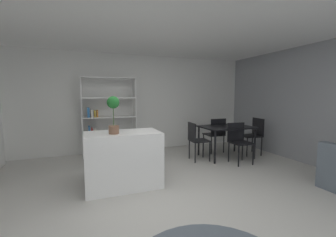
% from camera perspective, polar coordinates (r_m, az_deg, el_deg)
% --- Properties ---
extents(ground_plane, '(9.48, 9.48, 0.00)m').
position_cam_1_polar(ground_plane, '(3.36, 0.16, -20.17)').
color(ground_plane, beige).
extents(ceiling_slab, '(6.89, 6.16, 0.06)m').
position_cam_1_polar(ceiling_slab, '(3.21, 0.18, 26.05)').
color(ceiling_slab, white).
rests_on(ceiling_slab, ground_plane).
extents(back_partition, '(6.89, 0.06, 2.55)m').
position_cam_1_polar(back_partition, '(5.97, -10.30, 3.95)').
color(back_partition, silver).
rests_on(back_partition, ground_plane).
extents(right_partition_gray, '(0.06, 6.16, 2.55)m').
position_cam_1_polar(right_partition_gray, '(5.30, 37.24, 2.56)').
color(right_partition_gray, gray).
rests_on(right_partition_gray, ground_plane).
extents(kitchen_island, '(1.18, 0.66, 0.90)m').
position_cam_1_polar(kitchen_island, '(3.70, -11.50, -10.36)').
color(kitchen_island, white).
rests_on(kitchen_island, ground_plane).
extents(potted_plant_on_island, '(0.19, 0.19, 0.58)m').
position_cam_1_polar(potted_plant_on_island, '(3.45, -13.94, 1.85)').
color(potted_plant_on_island, brown).
rests_on(potted_plant_on_island, kitchen_island).
extents(open_bookshelf, '(1.28, 0.37, 1.91)m').
position_cam_1_polar(open_bookshelf, '(5.59, -15.61, 0.22)').
color(open_bookshelf, white).
rests_on(open_bookshelf, ground_plane).
extents(dining_table, '(1.20, 0.85, 0.75)m').
position_cam_1_polar(dining_table, '(5.45, 14.81, -2.71)').
color(dining_table, black).
rests_on(dining_table, ground_plane).
extents(dining_chair_far, '(0.43, 0.46, 0.89)m').
position_cam_1_polar(dining_chair_far, '(5.84, 12.24, -3.47)').
color(dining_chair_far, black).
rests_on(dining_chair_far, ground_plane).
extents(dining_chair_window_side, '(0.51, 0.51, 0.91)m').
position_cam_1_polar(dining_chair_window_side, '(5.96, 21.28, -3.40)').
color(dining_chair_window_side, black).
rests_on(dining_chair_window_side, ground_plane).
extents(dining_chair_island_side, '(0.44, 0.44, 0.87)m').
position_cam_1_polar(dining_chair_island_side, '(5.06, 7.22, -4.96)').
color(dining_chair_island_side, black).
rests_on(dining_chair_island_side, ground_plane).
extents(dining_chair_near, '(0.44, 0.43, 0.87)m').
position_cam_1_polar(dining_chair_near, '(5.12, 17.76, -5.02)').
color(dining_chair_near, black).
rests_on(dining_chair_near, ground_plane).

